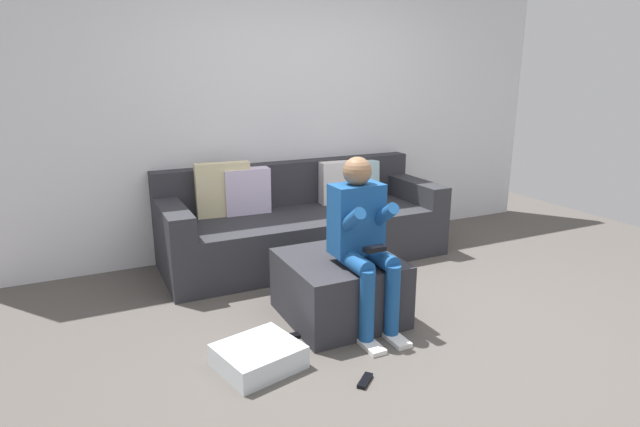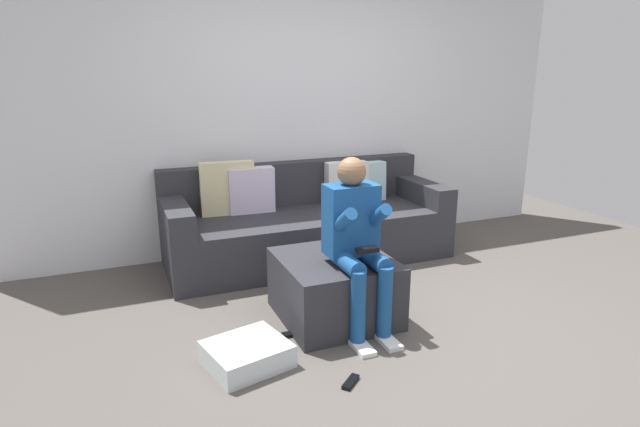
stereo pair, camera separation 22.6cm
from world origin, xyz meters
name	(u,v)px [view 1 (the left image)]	position (x,y,z in m)	size (l,w,h in m)	color
ground_plane	(418,333)	(0.00, 0.00, 0.00)	(7.19, 7.19, 0.00)	#544F49
wall_back	(294,112)	(0.00, 2.07, 1.28)	(5.53, 0.10, 2.56)	silver
couch_sectional	(302,224)	(-0.11, 1.63, 0.32)	(2.50, 0.90, 0.90)	#2D2D33
ottoman	(339,287)	(-0.36, 0.44, 0.22)	(0.73, 0.76, 0.44)	#2D2D33
person_seated	(362,234)	(-0.29, 0.26, 0.65)	(0.34, 0.58, 1.13)	#194C8C
storage_bin	(259,356)	(-1.08, 0.07, 0.07)	(0.44, 0.39, 0.14)	silver
remote_near_ottoman	(365,381)	(-0.60, -0.34, 0.01)	(0.14, 0.05, 0.02)	black
remote_by_storage_bin	(303,334)	(-0.70, 0.29, 0.01)	(0.18, 0.05, 0.02)	black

